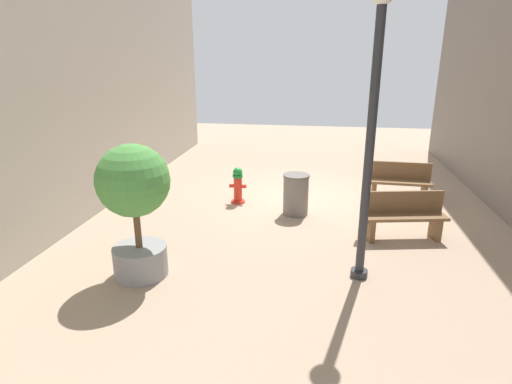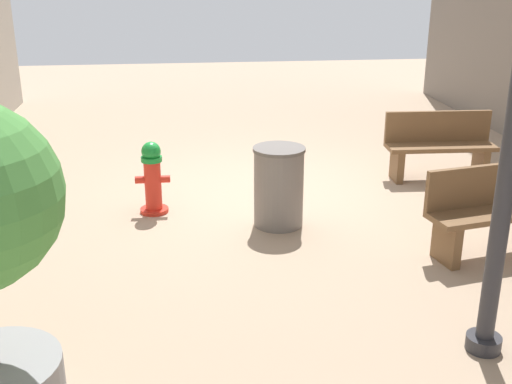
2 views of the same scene
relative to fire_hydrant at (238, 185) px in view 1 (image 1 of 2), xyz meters
name	(u,v)px [view 1 (image 1 of 2)]	position (x,y,z in m)	size (l,w,h in m)	color
ground_plane	(300,197)	(-1.51, -0.62, -0.45)	(23.40, 23.40, 0.00)	tan
building_facade_right	(32,13)	(3.43, 2.08, 3.81)	(0.70, 18.00, 8.52)	#B2A899
fire_hydrant	(238,185)	(0.00, 0.00, 0.00)	(0.43, 0.41, 0.90)	red
bench_near	(399,181)	(-3.99, -0.86, 0.04)	(1.54, 0.50, 0.95)	brown
bench_far	(403,215)	(-3.67, 1.60, 0.04)	(1.72, 0.76, 0.95)	brown
planter_tree	(135,198)	(0.90, 3.83, 0.91)	(1.16, 1.16, 2.23)	gray
street_lamp	(373,109)	(-2.71, 3.33, 2.31)	(0.36, 0.36, 4.52)	#2D2D33
trash_bin	(296,194)	(-1.47, 0.58, 0.02)	(0.61, 0.61, 0.95)	slate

